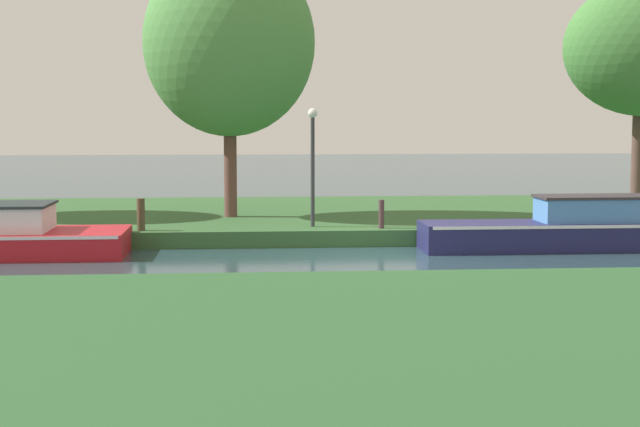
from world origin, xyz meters
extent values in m
plane|color=#29444C|center=(0.00, 0.00, 0.00)|extent=(120.00, 120.00, 0.00)
cube|color=#335D30|center=(0.00, 7.00, 0.20)|extent=(72.00, 10.00, 0.40)
cube|color=#2B572E|center=(0.00, -9.00, 0.20)|extent=(72.00, 10.00, 0.40)
cube|color=#20214F|center=(5.61, 1.20, 0.33)|extent=(9.38, 1.49, 0.66)
cube|color=white|center=(5.61, 1.20, 0.62)|extent=(9.20, 1.52, 0.07)
cube|color=red|center=(-8.54, 1.20, 0.28)|extent=(5.39, 2.20, 0.57)
cube|color=white|center=(-8.54, 1.20, 0.53)|extent=(5.28, 2.23, 0.07)
cylinder|color=brown|center=(-3.55, 5.53, 2.05)|extent=(0.35, 0.35, 3.31)
ellipsoid|color=#508F45|center=(-3.55, 5.48, 5.09)|extent=(4.59, 4.09, 5.02)
cylinder|color=brown|center=(8.08, 6.14, 2.19)|extent=(0.32, 0.32, 3.58)
cylinder|color=#333338|center=(-1.50, 2.95, 1.74)|extent=(0.10, 0.10, 2.68)
sphere|color=white|center=(-1.50, 2.95, 3.20)|extent=(0.24, 0.24, 0.24)
cylinder|color=#473C29|center=(-5.65, 2.43, 0.79)|extent=(0.19, 0.19, 0.77)
cylinder|color=#462F31|center=(0.14, 2.43, 0.75)|extent=(0.14, 0.14, 0.70)
camera|label=1|loc=(-3.25, -20.64, 3.09)|focal=54.03mm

